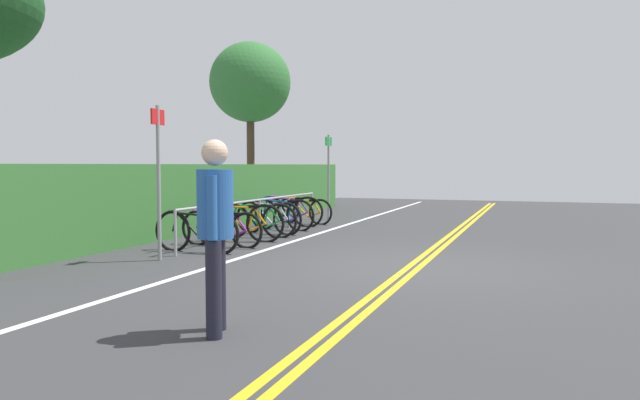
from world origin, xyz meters
name	(u,v)px	position (x,y,z in m)	size (l,w,h in m)	color
ground_plane	(414,268)	(0.00, 0.00, -0.03)	(34.41, 13.88, 0.05)	#353538
centre_line_yellow_inner	(420,267)	(0.00, -0.08, 0.00)	(30.97, 0.10, 0.00)	gold
centre_line_yellow_outer	(409,266)	(0.00, 0.08, 0.00)	(30.97, 0.10, 0.00)	gold
bike_lane_stripe_white	(244,256)	(0.00, 2.81, 0.00)	(30.97, 0.12, 0.00)	white
bike_rack	(260,208)	(2.77, 3.89, 0.59)	(6.32, 0.05, 0.78)	#9EA0A5
bicycle_0	(196,232)	(0.17, 3.83, 0.35)	(0.46, 1.70, 0.76)	black
bicycle_1	(221,229)	(0.97, 3.79, 0.33)	(0.46, 1.77, 0.70)	black
bicycle_2	(240,223)	(1.70, 3.79, 0.37)	(0.52, 1.75, 0.79)	black
bicycle_3	(256,220)	(2.37, 3.78, 0.36)	(0.65, 1.65, 0.76)	black
bicycle_4	(268,218)	(3.12, 3.85, 0.35)	(0.46, 1.70, 0.75)	black
bicycle_5	(282,214)	(3.92, 3.89, 0.36)	(0.46, 1.74, 0.77)	black
bicycle_6	(289,211)	(4.66, 4.03, 0.37)	(0.48, 1.71, 0.79)	black
bicycle_7	(304,211)	(5.44, 3.94, 0.33)	(0.47, 1.64, 0.70)	black
pedestrian	(215,222)	(-4.07, 0.97, 1.00)	(0.46, 0.32, 1.73)	#1E1E2D
sign_post_near	(158,168)	(-0.81, 3.88, 1.45)	(0.36, 0.06, 2.43)	gray
sign_post_far	(329,169)	(6.82, 3.76, 1.40)	(0.36, 0.06, 2.33)	gray
hedge_backdrop	(212,195)	(4.27, 5.94, 0.76)	(15.27, 1.31, 1.52)	#387533
tree_mid	(250,83)	(10.07, 7.80, 4.35)	(2.81, 2.81, 5.76)	#473323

